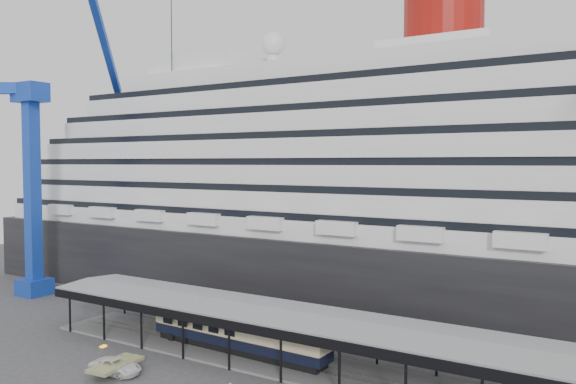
# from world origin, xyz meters

# --- Properties ---
(ground) EXTENTS (200.00, 200.00, 0.00)m
(ground) POSITION_xyz_m (0.00, 0.00, 0.00)
(ground) COLOR #3A3A3C
(ground) RESTS_ON ground
(cruise_ship) EXTENTS (130.00, 30.00, 43.90)m
(cruise_ship) POSITION_xyz_m (0.05, 32.00, 18.35)
(cruise_ship) COLOR black
(cruise_ship) RESTS_ON ground
(platform_canopy) EXTENTS (56.00, 9.18, 5.30)m
(platform_canopy) POSITION_xyz_m (0.00, 5.00, 2.36)
(platform_canopy) COLOR slate
(platform_canopy) RESTS_ON ground
(crane_blue) EXTENTS (22.63, 19.19, 47.60)m
(crane_blue) POSITION_xyz_m (-45.11, 10.62, 19.96)
(crane_blue) COLOR #173FB3
(crane_blue) RESTS_ON ground
(port_truck) EXTENTS (5.30, 2.82, 1.42)m
(port_truck) POSITION_xyz_m (-11.32, -5.34, 0.71)
(port_truck) COLOR silver
(port_truck) RESTS_ON ground
(pullman_carriage) EXTENTS (21.09, 3.49, 20.62)m
(pullman_carriage) POSITION_xyz_m (-4.92, 5.00, 2.52)
(pullman_carriage) COLOR black
(pullman_carriage) RESTS_ON ground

